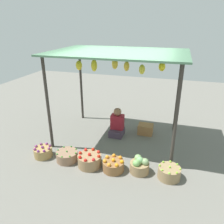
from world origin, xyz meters
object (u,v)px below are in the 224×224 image
object	(u,v)px
basket_cabbages	(140,166)
wooden_crate_near_vendor	(145,129)
vendor_person	(117,125)
basket_oranges	(113,165)
basket_purple_onions	(43,152)
basket_red_tomatoes	(90,160)
basket_limes	(169,173)
basket_green_chilies	(67,156)

from	to	relation	value
basket_cabbages	wooden_crate_near_vendor	xyz separation A→B (m)	(-0.14, 1.71, -0.02)
vendor_person	basket_oranges	size ratio (longest dim) A/B	1.73
basket_oranges	basket_cabbages	xyz separation A→B (m)	(0.53, 0.10, 0.04)
vendor_person	basket_purple_onions	xyz separation A→B (m)	(-1.35, -1.50, -0.18)
basket_red_tomatoes	basket_limes	distance (m)	1.67
basket_cabbages	wooden_crate_near_vendor	distance (m)	1.71
basket_purple_onions	basket_green_chilies	world-z (taller)	basket_purple_onions
vendor_person	basket_oranges	world-z (taller)	vendor_person
vendor_person	wooden_crate_near_vendor	world-z (taller)	vendor_person
vendor_person	basket_green_chilies	world-z (taller)	vendor_person
basket_red_tomatoes	basket_cabbages	bearing A→B (deg)	5.07
basket_oranges	basket_limes	bearing A→B (deg)	4.33
basket_purple_onions	basket_green_chilies	bearing A→B (deg)	1.67
basket_purple_onions	wooden_crate_near_vendor	bearing A→B (deg)	40.56
basket_limes	basket_green_chilies	bearing A→B (deg)	-178.70
vendor_person	basket_green_chilies	distance (m)	1.67
basket_green_chilies	basket_cabbages	size ratio (longest dim) A/B	1.20
vendor_person	basket_green_chilies	xyz separation A→B (m)	(-0.75, -1.48, -0.19)
basket_purple_onions	basket_red_tomatoes	size ratio (longest dim) A/B	0.81
basket_red_tomatoes	basket_cabbages	xyz separation A→B (m)	(1.07, 0.09, 0.02)
basket_red_tomatoes	basket_limes	world-z (taller)	basket_red_tomatoes
basket_green_chilies	basket_cabbages	xyz separation A→B (m)	(1.62, 0.06, 0.05)
basket_red_tomatoes	wooden_crate_near_vendor	bearing A→B (deg)	62.82
basket_red_tomatoes	basket_oranges	xyz separation A→B (m)	(0.53, -0.00, -0.02)
basket_red_tomatoes	vendor_person	bearing A→B (deg)	82.86
basket_purple_onions	basket_limes	xyz separation A→B (m)	(2.83, 0.07, 0.01)
basket_limes	basket_purple_onions	bearing A→B (deg)	-178.62
vendor_person	basket_limes	distance (m)	2.06
basket_green_chilies	basket_oranges	xyz separation A→B (m)	(1.09, -0.04, 0.01)
vendor_person	basket_purple_onions	size ratio (longest dim) A/B	1.89
vendor_person	basket_limes	size ratio (longest dim) A/B	1.75
basket_green_chilies	basket_oranges	bearing A→B (deg)	-1.84
basket_limes	basket_cabbages	bearing A→B (deg)	179.00
basket_purple_onions	basket_green_chilies	xyz separation A→B (m)	(0.60, 0.02, -0.01)
wooden_crate_near_vendor	basket_limes	bearing A→B (deg)	-66.75
vendor_person	basket_red_tomatoes	size ratio (longest dim) A/B	1.53
basket_purple_onions	basket_cabbages	size ratio (longest dim) A/B	1.04
basket_purple_onions	basket_green_chilies	size ratio (longest dim) A/B	0.86
basket_red_tomatoes	basket_limes	size ratio (longest dim) A/B	1.15
basket_red_tomatoes	basket_oranges	distance (m)	0.53
vendor_person	basket_cabbages	xyz separation A→B (m)	(0.88, -1.42, -0.14)
basket_red_tomatoes	basket_cabbages	size ratio (longest dim) A/B	1.28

